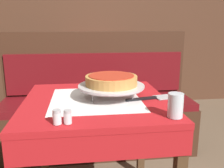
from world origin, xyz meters
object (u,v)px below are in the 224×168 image
(pizza_server, at_px, (151,98))
(pizza_pan_stand, at_px, (111,87))
(pepper_shaker, at_px, (68,117))
(salt_shaker, at_px, (57,117))
(deep_dish_pizza, at_px, (111,80))
(condiment_caddy, at_px, (95,53))
(booth_bench, at_px, (98,115))
(dining_table_front, at_px, (96,116))
(water_glass_near, at_px, (175,105))
(dining_table_rear, at_px, (96,67))

(pizza_server, bearing_deg, pizza_pan_stand, 169.63)
(pepper_shaker, bearing_deg, pizza_server, 33.64)
(pizza_pan_stand, height_order, pizza_server, pizza_pan_stand)
(pizza_pan_stand, xyz_separation_m, salt_shaker, (-0.27, -0.33, -0.04))
(pizza_pan_stand, bearing_deg, deep_dish_pizza, 7.13)
(pizza_server, relative_size, condiment_caddy, 1.57)
(booth_bench, relative_size, condiment_caddy, 9.44)
(dining_table_front, relative_size, pizza_pan_stand, 2.14)
(dining_table_front, bearing_deg, water_glass_near, -43.04)
(pizza_pan_stand, xyz_separation_m, deep_dish_pizza, (0.00, 0.00, 0.04))
(booth_bench, height_order, deep_dish_pizza, booth_bench)
(dining_table_rear, relative_size, booth_bench, 0.43)
(dining_table_front, bearing_deg, deep_dish_pizza, 5.68)
(pizza_server, bearing_deg, pepper_shaker, -146.36)
(pepper_shaker, bearing_deg, booth_bench, 80.15)
(deep_dish_pizza, xyz_separation_m, condiment_caddy, (0.02, 1.75, -0.06))
(booth_bench, xyz_separation_m, pizza_pan_stand, (0.02, -0.82, 0.48))
(condiment_caddy, bearing_deg, pizza_server, -83.71)
(dining_table_front, distance_m, pepper_shaker, 0.38)
(dining_table_front, xyz_separation_m, booth_bench, (0.06, 0.83, -0.32))
(condiment_caddy, bearing_deg, dining_table_rear, -89.70)
(pizza_server, relative_size, water_glass_near, 2.61)
(dining_table_rear, bearing_deg, dining_table_front, -93.65)
(pizza_pan_stand, relative_size, water_glass_near, 3.36)
(dining_table_front, bearing_deg, booth_bench, 85.60)
(dining_table_front, relative_size, booth_bench, 0.46)
(pizza_server, relative_size, salt_shaker, 4.55)
(booth_bench, xyz_separation_m, salt_shaker, (-0.24, -1.16, 0.45))
(dining_table_rear, xyz_separation_m, pizza_server, (0.20, -1.73, 0.13))
(booth_bench, bearing_deg, pizza_server, -74.42)
(pepper_shaker, bearing_deg, dining_table_rear, 83.09)
(salt_shaker, distance_m, pepper_shaker, 0.04)
(deep_dish_pizza, height_order, pepper_shaker, deep_dish_pizza)
(deep_dish_pizza, height_order, salt_shaker, deep_dish_pizza)
(salt_shaker, relative_size, condiment_caddy, 0.35)
(deep_dish_pizza, bearing_deg, pepper_shaker, -123.89)
(pizza_pan_stand, height_order, pepper_shaker, pizza_pan_stand)
(condiment_caddy, bearing_deg, booth_bench, -92.73)
(water_glass_near, bearing_deg, dining_table_front, 136.96)
(dining_table_front, distance_m, water_glass_near, 0.48)
(booth_bench, xyz_separation_m, deep_dish_pizza, (0.02, -0.82, 0.52))
(booth_bench, height_order, pizza_pan_stand, booth_bench)
(salt_shaker, bearing_deg, dining_table_front, 60.99)
(booth_bench, distance_m, salt_shaker, 1.27)
(condiment_caddy, bearing_deg, dining_table_front, -93.52)
(dining_table_front, xyz_separation_m, condiment_caddy, (0.11, 1.76, 0.15))
(deep_dish_pizza, distance_m, pepper_shaker, 0.41)
(pizza_pan_stand, bearing_deg, dining_table_rear, 89.29)
(booth_bench, bearing_deg, dining_table_front, -94.40)
(booth_bench, bearing_deg, pizza_pan_stand, -88.39)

